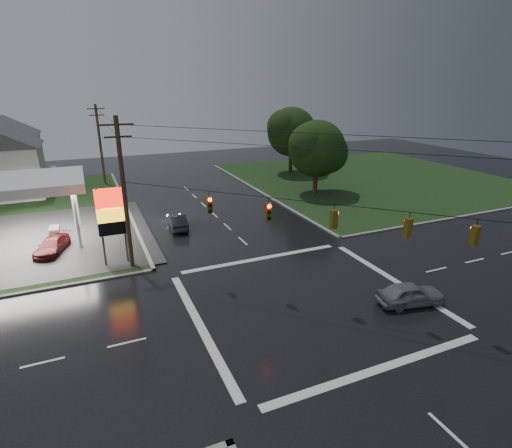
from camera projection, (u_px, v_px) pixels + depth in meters
name	position (u px, v px, depth m)	size (l,w,h in m)	color
ground	(307.00, 300.00, 25.29)	(120.00, 120.00, 0.00)	black
grass_ne	(372.00, 178.00, 57.53)	(36.00, 36.00, 0.08)	black
pylon_sign	(111.00, 214.00, 29.08)	(2.00, 0.35, 6.00)	#59595E
utility_pole_nw	(124.00, 193.00, 28.02)	(2.20, 0.32, 11.00)	#382619
utility_pole_n	(100.00, 143.00, 52.75)	(2.20, 0.32, 10.50)	#382619
traffic_signals	(312.00, 202.00, 23.12)	(26.87, 26.87, 1.47)	black
house_far	(4.00, 147.00, 57.07)	(11.05, 8.48, 8.60)	silver
tree_ne_near	(318.00, 149.00, 47.77)	(7.99, 6.80, 8.98)	black
tree_ne_far	(292.00, 132.00, 59.07)	(8.46, 7.20, 9.80)	black
car_north	(177.00, 221.00, 37.55)	(1.48, 4.25, 1.40)	black
car_crossing	(411.00, 294.00, 24.63)	(1.68, 4.16, 1.42)	slate
car_pump	(52.00, 246.00, 32.14)	(1.76, 4.34, 1.26)	#4E1112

